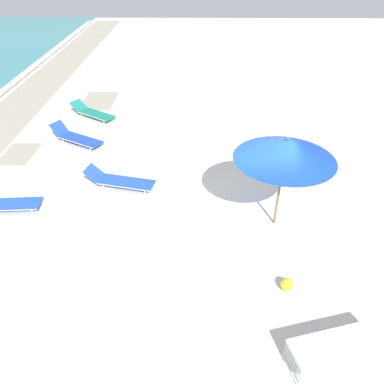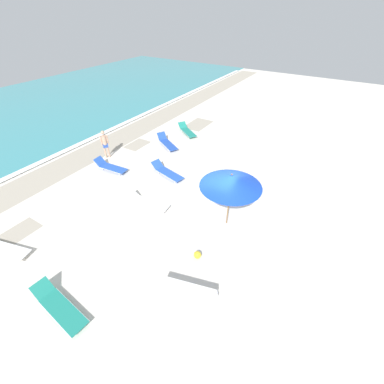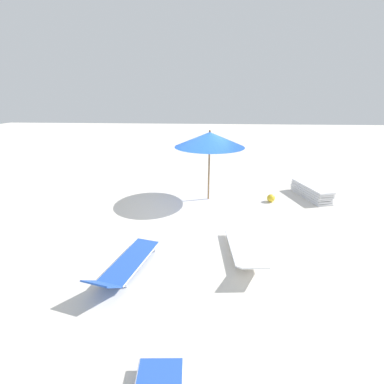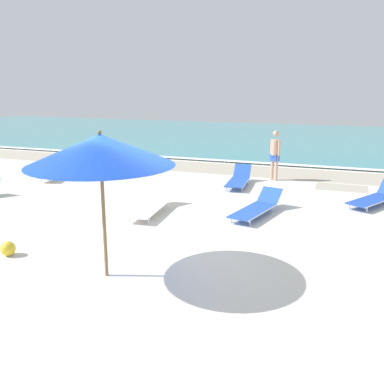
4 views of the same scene
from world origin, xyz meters
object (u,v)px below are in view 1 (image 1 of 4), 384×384
at_px(beach_umbrella, 286,150).
at_px(lounger_stack, 338,350).
at_px(beach_ball, 287,284).
at_px(sun_lounger_under_umbrella, 120,180).
at_px(sun_lounger_mid_beach_solo, 93,112).
at_px(sun_lounger_near_water_right, 76,137).
at_px(sun_lounger_mid_beach_pair_b, 132,238).
at_px(sun_lounger_mid_beach_pair_a, 3,203).

xyz_separation_m(beach_umbrella, lounger_stack, (-3.96, -0.48, -2.00)).
bearing_deg(lounger_stack, beach_ball, 5.40).
height_order(lounger_stack, sun_lounger_under_umbrella, sun_lounger_under_umbrella).
distance_m(sun_lounger_mid_beach_solo, beach_ball, 11.45).
height_order(sun_lounger_mid_beach_solo, beach_ball, sun_lounger_mid_beach_solo).
distance_m(sun_lounger_near_water_right, sun_lounger_mid_beach_pair_b, 6.32).
distance_m(beach_umbrella, beach_ball, 3.14).
xyz_separation_m(sun_lounger_under_umbrella, sun_lounger_mid_beach_solo, (5.36, 2.09, -0.00)).
height_order(lounger_stack, sun_lounger_near_water_right, sun_lounger_near_water_right).
bearing_deg(sun_lounger_mid_beach_pair_b, lounger_stack, -131.18).
bearing_deg(lounger_stack, beach_umbrella, -7.90).
bearing_deg(sun_lounger_under_umbrella, sun_lounger_mid_beach_solo, 34.46).
xyz_separation_m(beach_umbrella, sun_lounger_mid_beach_solo, (7.11, 6.61, -2.04)).
height_order(beach_umbrella, beach_ball, beach_umbrella).
bearing_deg(sun_lounger_mid_beach_solo, beach_umbrella, -103.13).
height_order(sun_lounger_under_umbrella, sun_lounger_mid_beach_solo, sun_lounger_under_umbrella).
height_order(lounger_stack, sun_lounger_mid_beach_solo, sun_lounger_mid_beach_solo).
xyz_separation_m(lounger_stack, sun_lounger_mid_beach_pair_a, (4.46, 8.10, -0.03)).
relative_size(sun_lounger_near_water_right, sun_lounger_mid_beach_pair_b, 0.97).
xyz_separation_m(beach_umbrella, sun_lounger_under_umbrella, (1.76, 4.52, -2.04)).
xyz_separation_m(sun_lounger_mid_beach_solo, sun_lounger_mid_beach_pair_b, (-8.02, -2.86, -0.00)).
relative_size(sun_lounger_mid_beach_pair_a, sun_lounger_mid_beach_pair_b, 0.92).
distance_m(lounger_stack, beach_ball, 1.75).
xyz_separation_m(lounger_stack, sun_lounger_mid_beach_pair_b, (3.06, 4.23, -0.04)).
distance_m(sun_lounger_mid_beach_solo, sun_lounger_mid_beach_pair_b, 8.51).
relative_size(beach_umbrella, sun_lounger_mid_beach_solo, 1.19).
distance_m(sun_lounger_under_umbrella, sun_lounger_mid_beach_pair_b, 2.77).
xyz_separation_m(beach_umbrella, sun_lounger_mid_beach_pair_a, (0.50, 7.62, -2.03)).
distance_m(lounger_stack, sun_lounger_mid_beach_solo, 13.15).
height_order(sun_lounger_under_umbrella, sun_lounger_mid_beach_pair_b, sun_lounger_under_umbrella).
xyz_separation_m(sun_lounger_near_water_right, sun_lounger_mid_beach_solo, (2.41, -0.06, -0.01)).
xyz_separation_m(sun_lounger_near_water_right, sun_lounger_mid_beach_pair_b, (-5.61, -2.92, -0.01)).
distance_m(sun_lounger_near_water_right, beach_ball, 9.60).
height_order(sun_lounger_mid_beach_pair_a, sun_lounger_mid_beach_pair_b, sun_lounger_mid_beach_pair_a).
xyz_separation_m(sun_lounger_near_water_right, beach_ball, (-7.03, -6.54, -0.07)).
height_order(lounger_stack, sun_lounger_mid_beach_pair_a, sun_lounger_mid_beach_pair_a).
relative_size(sun_lounger_mid_beach_pair_a, beach_ball, 7.00).
bearing_deg(beach_umbrella, sun_lounger_under_umbrella, 68.76).
bearing_deg(sun_lounger_under_umbrella, beach_umbrella, -98.11).
bearing_deg(sun_lounger_near_water_right, beach_ball, -107.54).
bearing_deg(sun_lounger_mid_beach_solo, sun_lounger_mid_beach_pair_b, -126.42).
xyz_separation_m(sun_lounger_under_umbrella, sun_lounger_mid_beach_pair_a, (-1.26, 3.10, 0.01)).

